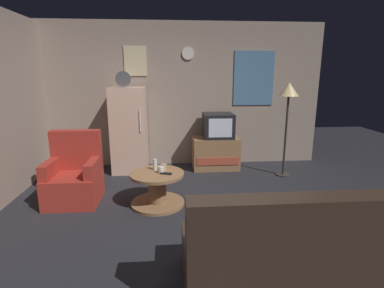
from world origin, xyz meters
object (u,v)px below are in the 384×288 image
wine_glass (155,165)px  armchair (74,177)px  standing_lamp (289,97)px  crt_tv (218,126)px  coffee_table (157,189)px  mug_ceramic_tan (164,167)px  remote_control (166,173)px  couch (290,255)px  tv_stand (216,153)px  mug_ceramic_white (161,170)px  fridge (129,130)px

wine_glass → armchair: size_ratio=0.16×
standing_lamp → crt_tv: bearing=155.3°
coffee_table → wine_glass: size_ratio=4.80×
wine_glass → mug_ceramic_tan: wine_glass is taller
remote_control → armchair: 1.31m
crt_tv → armchair: size_ratio=0.56×
standing_lamp → couch: (-1.03, -2.75, -1.05)m
crt_tv → standing_lamp: (1.08, -0.50, 0.55)m
tv_stand → mug_ceramic_white: (-0.97, -1.54, 0.21)m
fridge → standing_lamp: size_ratio=1.11×
crt_tv → remote_control: crt_tv is taller
crt_tv → coffee_table: crt_tv is taller
coffee_table → armchair: (-1.15, 0.23, 0.11)m
fridge → wine_glass: 1.49m
fridge → armchair: 1.47m
armchair → crt_tv: bearing=30.2°
fridge → coffee_table: bearing=-70.6°
armchair → coffee_table: bearing=-11.6°
wine_glass → crt_tv: bearing=52.0°
mug_ceramic_white → couch: couch is taller
mug_ceramic_white → remote_control: 0.09m
fridge → mug_ceramic_white: fridge is taller
remote_control → mug_ceramic_white: bearing=160.8°
crt_tv → couch: size_ratio=0.32×
crt_tv → wine_glass: size_ratio=3.60×
standing_lamp → armchair: standing_lamp is taller
tv_stand → wine_glass: 1.77m
wine_glass → remote_control: 0.25m
mug_ceramic_tan → armchair: size_ratio=0.09×
remote_control → couch: couch is taller
standing_lamp → armchair: 3.53m
wine_glass → couch: couch is taller
couch → tv_stand: bearing=91.6°
tv_stand → crt_tv: size_ratio=1.56×
tv_stand → crt_tv: 0.51m
armchair → wine_glass: bearing=-5.6°
tv_stand → crt_tv: (0.04, -0.00, 0.51)m
mug_ceramic_white → armchair: armchair is taller
couch → remote_control: bearing=121.0°
coffee_table → wine_glass: 0.33m
tv_stand → remote_control: bearing=-119.7°
wine_glass → tv_stand: bearing=52.9°
armchair → remote_control: bearing=-13.4°
tv_stand → coffee_table: (-1.03, -1.52, -0.07)m
mug_ceramic_white → armchair: bearing=168.2°
coffee_table → remote_control: (0.12, -0.07, 0.24)m
tv_stand → wine_glass: wine_glass is taller
fridge → standing_lamp: bearing=-10.2°
crt_tv → coffee_table: 1.95m
crt_tv → mug_ceramic_tan: (-0.98, -1.44, -0.31)m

